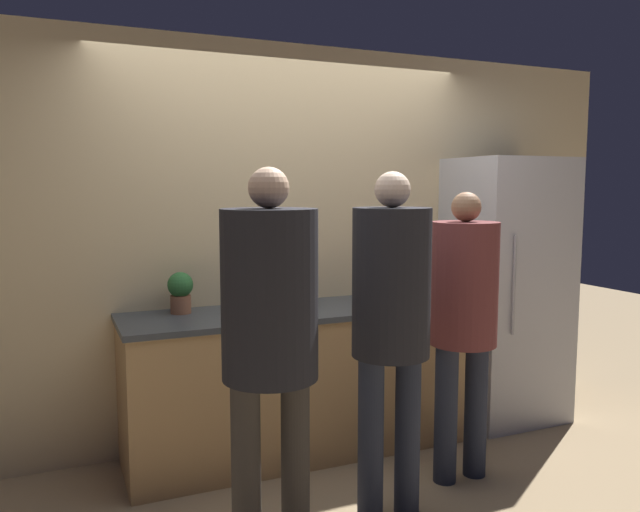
{
  "coord_description": "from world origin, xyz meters",
  "views": [
    {
      "loc": [
        -1.45,
        -3.2,
        1.68
      ],
      "look_at": [
        0.0,
        0.15,
        1.27
      ],
      "focal_mm": 35.0,
      "sensor_mm": 36.0,
      "label": 1
    }
  ],
  "objects_px": {
    "person_center": "(391,310)",
    "bottle_amber": "(358,289)",
    "refrigerator": "(505,289)",
    "potted_plant": "(180,291)",
    "fruit_bowl": "(296,298)",
    "bottle_green": "(433,288)",
    "utensil_crock": "(408,284)",
    "cup_blue": "(442,292)",
    "person_right": "(464,308)",
    "person_left": "(270,323)"
  },
  "relations": [
    {
      "from": "person_left",
      "to": "person_right",
      "type": "distance_m",
      "value": 1.3
    },
    {
      "from": "person_center",
      "to": "fruit_bowl",
      "type": "relative_size",
      "value": 6.62
    },
    {
      "from": "refrigerator",
      "to": "potted_plant",
      "type": "relative_size",
      "value": 7.54
    },
    {
      "from": "person_center",
      "to": "bottle_green",
      "type": "height_order",
      "value": "person_center"
    },
    {
      "from": "cup_blue",
      "to": "utensil_crock",
      "type": "bearing_deg",
      "value": 116.62
    },
    {
      "from": "bottle_amber",
      "to": "fruit_bowl",
      "type": "bearing_deg",
      "value": 176.82
    },
    {
      "from": "person_center",
      "to": "potted_plant",
      "type": "height_order",
      "value": "person_center"
    },
    {
      "from": "refrigerator",
      "to": "fruit_bowl",
      "type": "relative_size",
      "value": 7.09
    },
    {
      "from": "utensil_crock",
      "to": "person_center",
      "type": "bearing_deg",
      "value": -124.96
    },
    {
      "from": "bottle_amber",
      "to": "potted_plant",
      "type": "relative_size",
      "value": 0.78
    },
    {
      "from": "refrigerator",
      "to": "bottle_amber",
      "type": "height_order",
      "value": "refrigerator"
    },
    {
      "from": "bottle_amber",
      "to": "bottle_green",
      "type": "relative_size",
      "value": 0.84
    },
    {
      "from": "cup_blue",
      "to": "potted_plant",
      "type": "bearing_deg",
      "value": 173.15
    },
    {
      "from": "bottle_green",
      "to": "cup_blue",
      "type": "xyz_separation_m",
      "value": [
        0.12,
        0.08,
        -0.04
      ]
    },
    {
      "from": "bottle_amber",
      "to": "cup_blue",
      "type": "bearing_deg",
      "value": -15.48
    },
    {
      "from": "utensil_crock",
      "to": "bottle_amber",
      "type": "height_order",
      "value": "utensil_crock"
    },
    {
      "from": "person_center",
      "to": "person_right",
      "type": "xyz_separation_m",
      "value": [
        0.58,
        0.2,
        -0.07
      ]
    },
    {
      "from": "cup_blue",
      "to": "potted_plant",
      "type": "height_order",
      "value": "potted_plant"
    },
    {
      "from": "refrigerator",
      "to": "utensil_crock",
      "type": "relative_size",
      "value": 6.34
    },
    {
      "from": "fruit_bowl",
      "to": "cup_blue",
      "type": "height_order",
      "value": "fruit_bowl"
    },
    {
      "from": "person_left",
      "to": "bottle_green",
      "type": "height_order",
      "value": "person_left"
    },
    {
      "from": "person_right",
      "to": "bottle_amber",
      "type": "height_order",
      "value": "person_right"
    },
    {
      "from": "person_center",
      "to": "person_right",
      "type": "bearing_deg",
      "value": 18.97
    },
    {
      "from": "person_left",
      "to": "bottle_green",
      "type": "xyz_separation_m",
      "value": [
        1.44,
        0.92,
        -0.08
      ]
    },
    {
      "from": "person_center",
      "to": "person_right",
      "type": "height_order",
      "value": "person_center"
    },
    {
      "from": "person_center",
      "to": "fruit_bowl",
      "type": "bearing_deg",
      "value": 95.54
    },
    {
      "from": "utensil_crock",
      "to": "cup_blue",
      "type": "xyz_separation_m",
      "value": [
        0.12,
        -0.24,
        -0.02
      ]
    },
    {
      "from": "refrigerator",
      "to": "utensil_crock",
      "type": "height_order",
      "value": "refrigerator"
    },
    {
      "from": "refrigerator",
      "to": "person_right",
      "type": "height_order",
      "value": "refrigerator"
    },
    {
      "from": "fruit_bowl",
      "to": "bottle_green",
      "type": "height_order",
      "value": "bottle_green"
    },
    {
      "from": "person_center",
      "to": "cup_blue",
      "type": "xyz_separation_m",
      "value": [
        0.89,
        0.87,
        -0.1
      ]
    },
    {
      "from": "person_center",
      "to": "cup_blue",
      "type": "relative_size",
      "value": 18.81
    },
    {
      "from": "person_right",
      "to": "fruit_bowl",
      "type": "xyz_separation_m",
      "value": [
        -0.69,
        0.84,
        -0.04
      ]
    },
    {
      "from": "refrigerator",
      "to": "person_left",
      "type": "xyz_separation_m",
      "value": [
        -2.14,
        -1.03,
        0.15
      ]
    },
    {
      "from": "person_left",
      "to": "person_right",
      "type": "bearing_deg",
      "value": 14.65
    },
    {
      "from": "refrigerator",
      "to": "cup_blue",
      "type": "height_order",
      "value": "refrigerator"
    },
    {
      "from": "person_right",
      "to": "bottle_amber",
      "type": "relative_size",
      "value": 8.52
    },
    {
      "from": "person_center",
      "to": "bottle_green",
      "type": "bearing_deg",
      "value": 45.66
    },
    {
      "from": "refrigerator",
      "to": "bottle_green",
      "type": "xyz_separation_m",
      "value": [
        -0.7,
        -0.12,
        0.07
      ]
    },
    {
      "from": "person_left",
      "to": "cup_blue",
      "type": "xyz_separation_m",
      "value": [
        1.57,
        0.99,
        -0.13
      ]
    },
    {
      "from": "cup_blue",
      "to": "potted_plant",
      "type": "xyz_separation_m",
      "value": [
        -1.72,
        0.21,
        0.09
      ]
    },
    {
      "from": "refrigerator",
      "to": "person_right",
      "type": "bearing_deg",
      "value": -141.46
    },
    {
      "from": "person_left",
      "to": "person_right",
      "type": "xyz_separation_m",
      "value": [
        1.26,
        0.33,
        -0.09
      ]
    },
    {
      "from": "person_center",
      "to": "bottle_amber",
      "type": "height_order",
      "value": "person_center"
    },
    {
      "from": "person_center",
      "to": "cup_blue",
      "type": "bearing_deg",
      "value": 44.11
    },
    {
      "from": "fruit_bowl",
      "to": "bottle_green",
      "type": "xyz_separation_m",
      "value": [
        0.87,
        -0.26,
        0.05
      ]
    },
    {
      "from": "refrigerator",
      "to": "cup_blue",
      "type": "bearing_deg",
      "value": -176.0
    },
    {
      "from": "bottle_green",
      "to": "person_center",
      "type": "bearing_deg",
      "value": -134.34
    },
    {
      "from": "person_left",
      "to": "potted_plant",
      "type": "bearing_deg",
      "value": 97.41
    },
    {
      "from": "utensil_crock",
      "to": "cup_blue",
      "type": "height_order",
      "value": "utensil_crock"
    }
  ]
}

